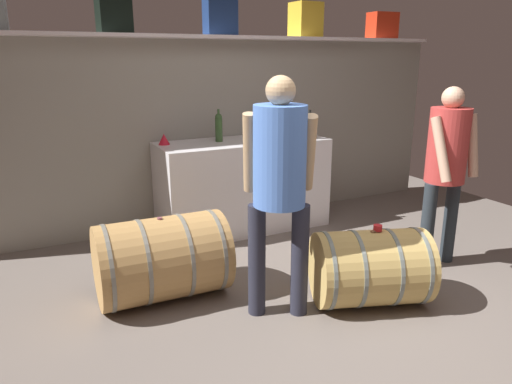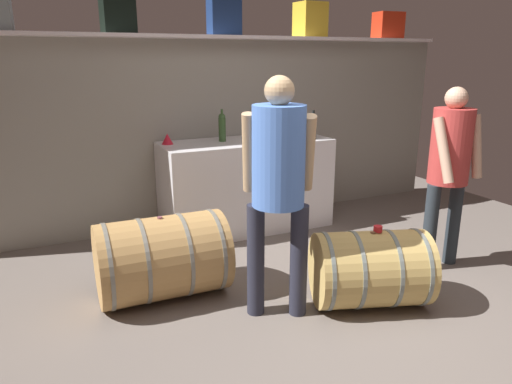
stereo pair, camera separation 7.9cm
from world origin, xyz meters
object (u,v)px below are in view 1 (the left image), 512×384
object	(u,v)px
work_cabinet	(243,185)
wine_bottle_clear	(263,124)
wine_bottle_green	(219,127)
winemaker_pouring	(447,159)
wine_barrel_far	(162,259)
toolcase_black	(114,12)
red_funnel	(164,139)
tasting_cup	(378,228)
wine_bottle_dark	(309,127)
visitor_tasting	(279,174)
toolcase_yellow	(306,20)
toolcase_navy	(220,17)
wine_glass	(284,128)
toolcase_red	(382,26)
wine_barrel_near	(370,268)

from	to	relation	value
work_cabinet	wine_bottle_clear	distance (m)	0.68
wine_bottle_green	winemaker_pouring	bearing A→B (deg)	-50.55
wine_barrel_far	winemaker_pouring	size ratio (longest dim) A/B	0.62
toolcase_black	red_funnel	size ratio (longest dim) A/B	3.21
toolcase_black	wine_bottle_green	xyz separation A→B (m)	(0.90, -0.18, -1.04)
wine_bottle_green	tasting_cup	world-z (taller)	wine_bottle_green
wine_bottle_dark	visitor_tasting	xyz separation A→B (m)	(-1.17, -1.47, -0.05)
toolcase_yellow	wine_barrel_far	distance (m)	3.03
wine_barrel_far	toolcase_yellow	bearing A→B (deg)	35.09
red_funnel	wine_barrel_far	bearing A→B (deg)	-108.01
winemaker_pouring	toolcase_yellow	bearing A→B (deg)	-83.69
toolcase_navy	toolcase_yellow	world-z (taller)	toolcase_yellow
toolcase_yellow	wine_barrel_far	size ratio (longest dim) A/B	0.37
toolcase_black	toolcase_yellow	size ratio (longest dim) A/B	1.00
red_funnel	winemaker_pouring	bearing A→B (deg)	-42.26
wine_bottle_dark	wine_barrel_far	xyz separation A→B (m)	(-1.83, -0.90, -0.74)
toolcase_black	wine_glass	size ratio (longest dim) A/B	2.41
toolcase_navy	wine_bottle_green	bearing A→B (deg)	-121.86
wine_bottle_clear	wine_glass	xyz separation A→B (m)	(0.16, -0.19, -0.03)
toolcase_yellow	wine_barrel_far	world-z (taller)	toolcase_yellow
tasting_cup	winemaker_pouring	size ratio (longest dim) A/B	0.04
wine_glass	toolcase_black	bearing A→B (deg)	169.68
toolcase_red	tasting_cup	distance (m)	3.10
wine_bottle_clear	wine_glass	world-z (taller)	wine_bottle_clear
toolcase_black	toolcase_navy	world-z (taller)	toolcase_black
red_funnel	tasting_cup	xyz separation A→B (m)	(0.96, -1.99, -0.40)
wine_bottle_green	visitor_tasting	distance (m)	1.76
toolcase_yellow	red_funnel	xyz separation A→B (m)	(-1.63, -0.11, -1.14)
wine_glass	wine_bottle_dark	bearing A→B (deg)	-38.77
toolcase_yellow	wine_barrel_near	bearing A→B (deg)	-111.13
wine_bottle_clear	toolcase_yellow	bearing A→B (deg)	10.42
wine_barrel_near	tasting_cup	bearing A→B (deg)	19.13
toolcase_navy	wine_bottle_dark	distance (m)	1.39
wine_bottle_dark	red_funnel	size ratio (longest dim) A/B	2.68
wine_barrel_far	tasting_cup	bearing A→B (deg)	-27.27
toolcase_navy	wine_bottle_clear	distance (m)	1.13
toolcase_navy	toolcase_yellow	distance (m)	0.98
wine_barrel_near	toolcase_yellow	bearing A→B (deg)	90.51
toolcase_red	toolcase_black	bearing A→B (deg)	-175.88
winemaker_pouring	wine_bottle_green	bearing A→B (deg)	-52.39
wine_glass	visitor_tasting	distance (m)	1.90
red_funnel	wine_bottle_green	bearing A→B (deg)	-7.93
wine_bottle_clear	wine_barrel_far	world-z (taller)	wine_bottle_clear
toolcase_navy	wine_barrel_far	distance (m)	2.48
wine_barrel_near	winemaker_pouring	bearing A→B (deg)	35.19
wine_bottle_clear	wine_barrel_near	size ratio (longest dim) A/B	0.32
red_funnel	winemaker_pouring	xyz separation A→B (m)	(1.89, -1.71, -0.05)
wine_bottle_green	red_funnel	world-z (taller)	wine_bottle_green
tasting_cup	toolcase_black	bearing A→B (deg)	122.20
toolcase_navy	visitor_tasting	size ratio (longest dim) A/B	0.21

